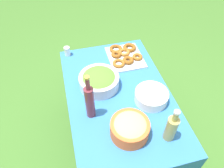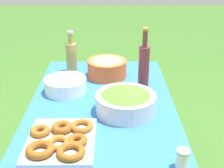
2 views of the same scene
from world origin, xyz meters
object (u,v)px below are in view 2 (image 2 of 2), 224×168
pasta_bowl (107,67)px  wine_bottle (144,67)px  olive_oil_bottle (71,56)px  donut_platter (61,140)px  salad_bowl (126,101)px  plate_stack (66,85)px

pasta_bowl → wine_bottle: (0.21, 0.22, 0.08)m
olive_oil_bottle → wine_bottle: wine_bottle is taller
pasta_bowl → donut_platter: bearing=-14.3°
olive_oil_bottle → salad_bowl: bearing=31.3°
salad_bowl → wine_bottle: 0.30m
olive_oil_bottle → wine_bottle: (0.30, 0.45, 0.04)m
salad_bowl → pasta_bowl: pasta_bowl is taller
plate_stack → olive_oil_bottle: size_ratio=0.87×
plate_stack → pasta_bowl: bearing=133.8°
plate_stack → wine_bottle: wine_bottle is taller
pasta_bowl → olive_oil_bottle: (-0.09, -0.24, 0.04)m
donut_platter → wine_bottle: bearing=143.1°
salad_bowl → wine_bottle: wine_bottle is taller
donut_platter → olive_oil_bottle: size_ratio=1.31×
salad_bowl → donut_platter: (0.29, -0.29, -0.04)m
donut_platter → plate_stack: size_ratio=1.50×
pasta_bowl → salad_bowl: bearing=12.1°
salad_bowl → pasta_bowl: size_ratio=1.23×
plate_stack → salad_bowl: bearing=54.9°
pasta_bowl → donut_platter: (0.76, -0.19, -0.05)m
donut_platter → pasta_bowl: bearing=165.7°
plate_stack → olive_oil_bottle: (-0.32, 0.00, 0.07)m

